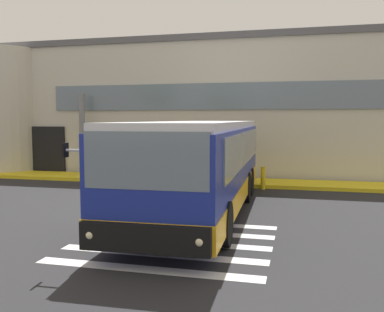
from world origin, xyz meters
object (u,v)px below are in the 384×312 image
passenger_by_doorway (112,156)px  safety_bollard_yellow (263,178)px  bus_main_foreground (200,168)px  entry_support_column (82,134)px  passenger_near_column (94,155)px  passenger_at_curb_edge (134,156)px

passenger_by_doorway → safety_bollard_yellow: size_ratio=1.86×
bus_main_foreground → passenger_by_doorway: 8.15m
entry_support_column → passenger_by_doorway: size_ratio=2.28×
bus_main_foreground → passenger_near_column: size_ratio=6.24×
bus_main_foreground → safety_bollard_yellow: 4.94m
passenger_near_column → passenger_by_doorway: size_ratio=1.00×
entry_support_column → passenger_at_curb_edge: size_ratio=2.28×
passenger_by_doorway → passenger_at_curb_edge: same height
entry_support_column → passenger_near_column: size_ratio=2.28×
bus_main_foreground → passenger_near_column: (-6.51, 6.03, -0.25)m
safety_bollard_yellow → bus_main_foreground: bearing=-107.7°
passenger_near_column → passenger_at_curb_edge: (2.04, -0.07, 0.03)m
passenger_near_column → passenger_by_doorway: (0.96, -0.07, 0.00)m
bus_main_foreground → safety_bollard_yellow: (1.48, 4.63, -0.88)m
passenger_near_column → passenger_by_doorway: bearing=-4.2°
passenger_near_column → safety_bollard_yellow: size_ratio=1.86×
safety_bollard_yellow → passenger_near_column: bearing=170.1°
entry_support_column → passenger_at_curb_edge: 3.03m
entry_support_column → safety_bollard_yellow: size_ratio=4.24×
entry_support_column → bus_main_foreground: bearing=-41.4°
passenger_near_column → passenger_at_curb_edge: same height
entry_support_column → passenger_by_doorway: entry_support_column is taller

